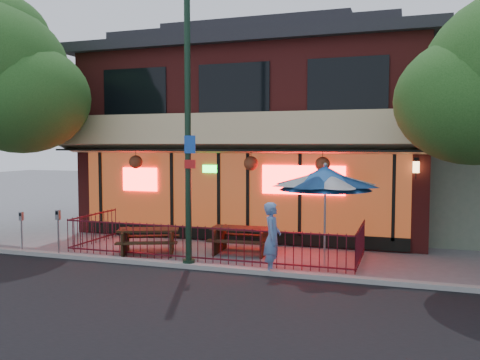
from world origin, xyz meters
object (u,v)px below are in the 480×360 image
(picnic_table_right, at_px, (242,236))
(street_light, at_px, (188,146))
(parking_meter_near, at_px, (58,225))
(patio_umbrella, at_px, (325,178))
(picnic_table_left, at_px, (148,237))
(pedestrian, at_px, (272,238))
(parking_meter_far, at_px, (21,225))

(picnic_table_right, bearing_deg, street_light, -111.24)
(picnic_table_right, xyz_separation_m, parking_meter_near, (-4.80, -2.13, 0.41))
(patio_umbrella, distance_m, parking_meter_near, 7.59)
(picnic_table_right, distance_m, patio_umbrella, 3.25)
(picnic_table_right, bearing_deg, patio_umbrella, -18.69)
(picnic_table_left, bearing_deg, pedestrian, -14.66)
(street_light, distance_m, parking_meter_near, 4.59)
(street_light, height_order, picnic_table_left, street_light)
(street_light, relative_size, parking_meter_near, 5.19)
(pedestrian, relative_size, parking_meter_far, 1.45)
(picnic_table_right, height_order, patio_umbrella, patio_umbrella)
(picnic_table_right, xyz_separation_m, patio_umbrella, (2.55, -0.86, 1.82))
(patio_umbrella, bearing_deg, pedestrian, -134.38)
(picnic_table_left, bearing_deg, patio_umbrella, 0.97)
(picnic_table_left, relative_size, pedestrian, 1.19)
(pedestrian, bearing_deg, picnic_table_left, 68.28)
(patio_umbrella, bearing_deg, parking_meter_far, -172.23)
(patio_umbrella, relative_size, parking_meter_near, 2.02)
(picnic_table_left, bearing_deg, parking_meter_far, -162.91)
(picnic_table_left, relative_size, parking_meter_far, 1.72)
(picnic_table_left, xyz_separation_m, pedestrian, (4.01, -1.05, 0.40))
(picnic_table_left, distance_m, patio_umbrella, 5.45)
(street_light, bearing_deg, picnic_table_left, 148.19)
(parking_meter_near, distance_m, parking_meter_far, 1.36)
(picnic_table_left, xyz_separation_m, parking_meter_near, (-2.22, -1.18, 0.43))
(street_light, bearing_deg, parking_meter_near, -178.89)
(street_light, xyz_separation_m, parking_meter_far, (-5.36, 0.00, -2.32))
(picnic_table_right, relative_size, parking_meter_near, 1.38)
(picnic_table_right, relative_size, patio_umbrella, 0.68)
(picnic_table_right, xyz_separation_m, pedestrian, (1.44, -2.00, 0.39))
(street_light, xyz_separation_m, patio_umbrella, (3.35, 1.19, -0.82))
(picnic_table_left, distance_m, pedestrian, 4.17)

